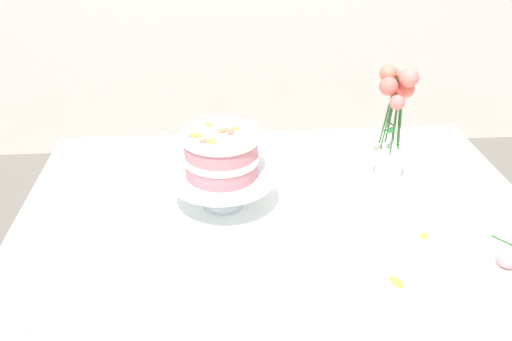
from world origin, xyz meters
TOP-DOWN VIEW (x-y plane):
  - dining_table at (0.00, -0.03)m, footprint 1.40×1.00m
  - linen_napkin at (-0.15, 0.03)m, footprint 0.37×0.37m
  - cake_stand at (-0.15, 0.03)m, footprint 0.29×0.29m
  - layer_cake at (-0.15, 0.03)m, footprint 0.20×0.20m
  - flower_vase at (0.35, 0.16)m, footprint 0.11×0.12m
  - fallen_rose at (0.51, -0.28)m, footprint 0.14×0.14m
  - loose_petal_0 at (0.23, -0.31)m, footprint 0.04×0.05m
  - loose_petal_1 at (-0.56, -0.39)m, footprint 0.04×0.04m
  - loose_petal_2 at (0.35, -0.15)m, footprint 0.04×0.04m

SIDE VIEW (x-z plane):
  - dining_table at x=0.00m, z-range 0.28..1.02m
  - linen_napkin at x=-0.15m, z-range 0.74..0.74m
  - loose_petal_1 at x=-0.56m, z-range 0.74..0.74m
  - loose_petal_2 at x=0.35m, z-range 0.74..0.74m
  - loose_petal_0 at x=0.23m, z-range 0.74..0.75m
  - fallen_rose at x=0.51m, z-range 0.74..0.79m
  - cake_stand at x=-0.15m, z-range 0.77..0.87m
  - layer_cake at x=-0.15m, z-range 0.84..0.97m
  - flower_vase at x=0.35m, z-range 0.74..1.08m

